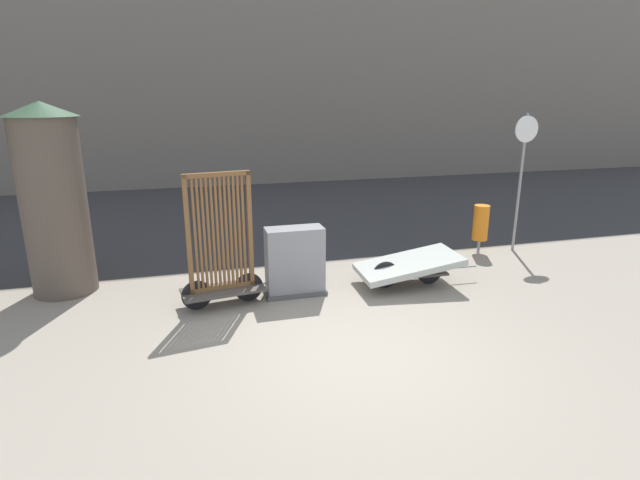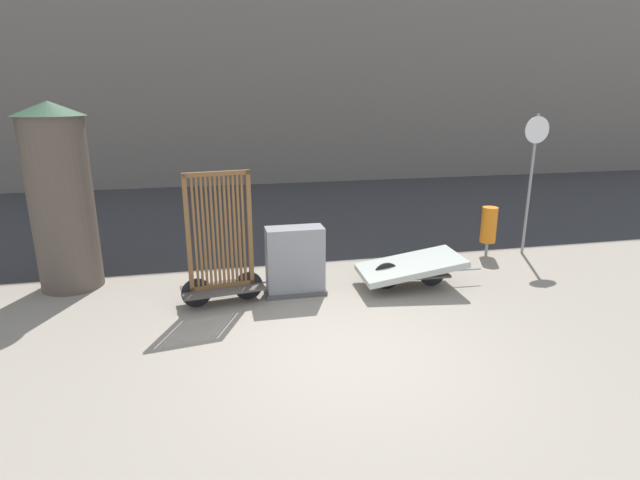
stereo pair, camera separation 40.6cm
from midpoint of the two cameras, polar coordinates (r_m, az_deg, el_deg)
ground_plane at (r=6.82m, az=5.68°, el=-12.96°), size 60.00×60.00×0.00m
road_strip at (r=14.76m, az=-4.62°, el=3.25°), size 56.00×9.55×0.01m
bike_cart_with_bedframe at (r=8.17m, az=-9.82°, el=-1.77°), size 2.04×0.80×2.19m
bike_cart_with_mattress at (r=9.04m, az=11.55°, el=-3.08°), size 2.27×1.10×0.60m
utility_cabinet at (r=8.53m, az=-1.51°, el=-2.69°), size 1.04×0.49×1.18m
trash_bin at (r=11.16m, az=19.73°, el=1.61°), size 0.33×0.33×1.06m
sign_post at (r=11.42m, az=24.06°, el=7.69°), size 0.54×0.06×2.95m
advertising_column at (r=9.57m, az=-26.43°, el=4.47°), size 1.17×1.17×3.23m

